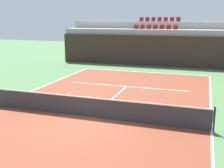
{
  "coord_description": "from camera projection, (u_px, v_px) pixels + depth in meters",
  "views": [
    {
      "loc": [
        4.96,
        -11.46,
        4.55
      ],
      "look_at": [
        0.42,
        2.0,
        1.2
      ],
      "focal_mm": 44.53,
      "sensor_mm": 36.0,
      "label": 1
    }
  ],
  "objects": [
    {
      "name": "sideline_right",
      "position": [
        212.0,
        131.0,
        11.46
      ],
      "size": [
        0.1,
        24.0,
        0.0
      ],
      "primitive_type": "cube",
      "color": "white",
      "rests_on": "court_surface"
    },
    {
      "name": "stands_tier_upper",
      "position": [
        158.0,
        41.0,
        30.39
      ],
      "size": [
        18.88,
        2.4,
        4.27
      ],
      "primitive_type": "cube",
      "color": "#9E9E99",
      "rests_on": "ground_plane"
    },
    {
      "name": "service_line_far",
      "position": [
        127.0,
        86.0,
        19.06
      ],
      "size": [
        8.26,
        0.1,
        0.0
      ],
      "primitive_type": "cube",
      "color": "white",
      "rests_on": "court_surface"
    },
    {
      "name": "seating_row_upper",
      "position": [
        159.0,
        20.0,
        29.95
      ],
      "size": [
        4.43,
        0.44,
        0.44
      ],
      "color": "maroon",
      "rests_on": "stands_tier_upper"
    },
    {
      "name": "back_wall",
      "position": [
        152.0,
        51.0,
        27.08
      ],
      "size": [
        18.88,
        0.3,
        2.96
      ],
      "primitive_type": "cube",
      "color": "#33231E",
      "rests_on": "ground_plane"
    },
    {
      "name": "ground_plane",
      "position": [
        90.0,
        117.0,
        13.16
      ],
      "size": [
        80.0,
        80.0,
        0.0
      ],
      "primitive_type": "plane",
      "color": "#477042"
    },
    {
      "name": "baseline_far",
      "position": [
        144.0,
        72.0,
        24.18
      ],
      "size": [
        11.0,
        0.1,
        0.0
      ],
      "primitive_type": "cube",
      "color": "white",
      "rests_on": "court_surface"
    },
    {
      "name": "stands_tier_lower",
      "position": [
        154.0,
        47.0,
        28.26
      ],
      "size": [
        18.88,
        2.4,
        3.52
      ],
      "primitive_type": "cube",
      "color": "#9E9E99",
      "rests_on": "ground_plane"
    },
    {
      "name": "centre_service_line",
      "position": [
        112.0,
        99.0,
        16.11
      ],
      "size": [
        0.1,
        6.4,
        0.0
      ],
      "primitive_type": "cube",
      "color": "white",
      "rests_on": "court_surface"
    },
    {
      "name": "tennis_net",
      "position": [
        90.0,
        107.0,
        13.04
      ],
      "size": [
        11.08,
        0.08,
        1.07
      ],
      "color": "black",
      "rests_on": "court_surface"
    },
    {
      "name": "court_surface",
      "position": [
        90.0,
        117.0,
        13.16
      ],
      "size": [
        11.0,
        24.0,
        0.01
      ],
      "primitive_type": "cube",
      "color": "brown",
      "rests_on": "ground_plane"
    },
    {
      "name": "seating_row_lower",
      "position": [
        155.0,
        28.0,
        27.91
      ],
      "size": [
        4.43,
        0.44,
        0.44
      ],
      "color": "maroon",
      "rests_on": "stands_tier_lower"
    }
  ]
}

